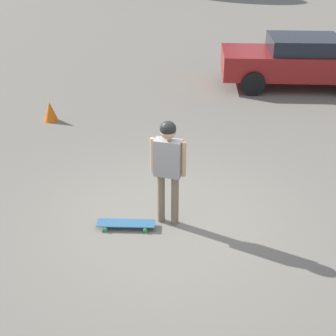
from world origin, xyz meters
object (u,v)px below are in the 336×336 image
(skateboard, at_px, (126,224))
(car_parked_near, at_px, (299,60))
(person, at_px, (168,161))
(traffic_cone, at_px, (50,111))

(skateboard, xyz_separation_m, car_parked_near, (-7.58, 3.86, 0.69))
(person, height_order, car_parked_near, person)
(skateboard, distance_m, car_parked_near, 8.53)
(person, height_order, traffic_cone, person)
(person, height_order, skateboard, person)
(skateboard, height_order, car_parked_near, car_parked_near)
(car_parked_near, bearing_deg, traffic_cone, 25.98)
(person, relative_size, car_parked_near, 0.39)
(person, relative_size, skateboard, 1.88)
(traffic_cone, bearing_deg, person, 37.59)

